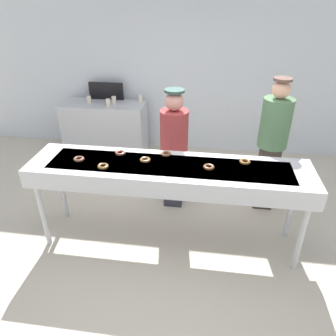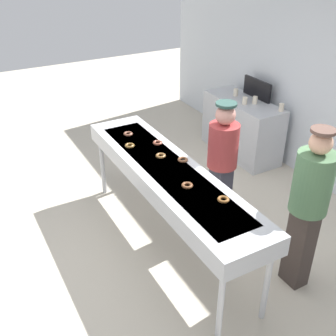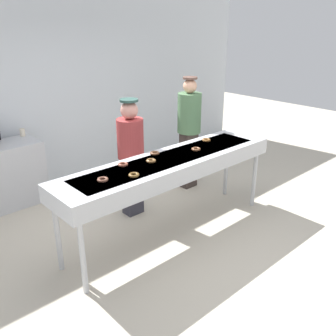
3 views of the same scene
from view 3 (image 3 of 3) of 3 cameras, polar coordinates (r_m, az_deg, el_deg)
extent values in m
plane|color=beige|center=(4.70, 0.42, -9.86)|extent=(16.00, 16.00, 0.00)
cube|color=silver|center=(6.21, -16.18, 11.62)|extent=(8.00, 0.12, 2.90)
cube|color=#B7BABF|center=(4.29, 0.45, 0.35)|extent=(2.91, 0.66, 0.20)
cube|color=slate|center=(4.27, 0.45, 1.08)|extent=(2.47, 0.46, 0.08)
cylinder|color=#B7BABF|center=(3.65, -13.01, -13.39)|extent=(0.06, 0.06, 0.80)
cylinder|color=#B7BABF|center=(5.29, 13.15, -1.76)|extent=(0.06, 0.06, 0.80)
cylinder|color=#B7BABF|center=(4.03, -16.64, -10.10)|extent=(0.06, 0.06, 0.80)
cylinder|color=#B7BABF|center=(5.56, 8.96, -0.25)|extent=(0.06, 0.06, 0.80)
torus|color=brown|center=(3.70, -10.04, -1.77)|extent=(0.16, 0.16, 0.03)
torus|color=brown|center=(4.87, 5.92, 4.32)|extent=(0.16, 0.16, 0.03)
torus|color=brown|center=(4.51, 4.34, 2.92)|extent=(0.12, 0.12, 0.03)
torus|color=brown|center=(4.05, -6.95, 0.55)|extent=(0.16, 0.16, 0.03)
torus|color=brown|center=(4.13, -2.63, 1.13)|extent=(0.15, 0.15, 0.03)
torus|color=brown|center=(3.76, -5.29, -1.08)|extent=(0.16, 0.16, 0.03)
torus|color=brown|center=(4.37, -2.07, 2.31)|extent=(0.14, 0.14, 0.03)
cube|color=#30303B|center=(4.98, -5.54, -2.74)|extent=(0.24, 0.18, 0.81)
cylinder|color=#993333|center=(4.74, -5.83, 4.53)|extent=(0.34, 0.34, 0.51)
sphere|color=tan|center=(4.65, -6.01, 8.85)|extent=(0.22, 0.22, 0.22)
cylinder|color=#27433D|center=(4.62, -6.07, 10.37)|extent=(0.23, 0.23, 0.03)
cube|color=#382E2A|center=(5.76, 3.15, 1.30)|extent=(0.24, 0.18, 0.89)
cylinder|color=#4C724C|center=(5.55, 3.31, 8.47)|extent=(0.35, 0.35, 0.59)
sphere|color=#DEA382|center=(5.47, 3.41, 12.51)|extent=(0.20, 0.20, 0.20)
cylinder|color=brown|center=(5.45, 3.43, 13.71)|extent=(0.21, 0.21, 0.03)
cylinder|color=beige|center=(5.78, -21.56, 5.14)|extent=(0.07, 0.07, 0.11)
camera|label=1|loc=(3.10, 47.88, 16.64)|focal=33.92mm
camera|label=2|loc=(6.08, 40.44, 23.26)|focal=43.63mm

